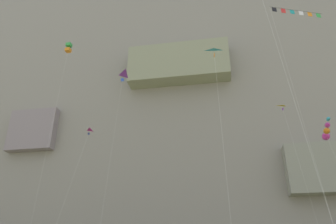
{
  "coord_description": "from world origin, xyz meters",
  "views": [
    {
      "loc": [
        6.43,
        -5.5,
        3.47
      ],
      "look_at": [
        0.75,
        27.81,
        19.81
      ],
      "focal_mm": 35.59,
      "sensor_mm": 36.0,
      "label": 1
    }
  ],
  "objects_px": {
    "kite_box_upper_right": "(68,49)",
    "kite_windsock_upper_left": "(327,131)",
    "kite_banner_upper_mid": "(297,19)",
    "kite_delta_high_right": "(215,62)",
    "kite_delta_near_cliff": "(118,82)",
    "kite_delta_far_right": "(287,116)",
    "kite_delta_mid_right": "(83,144)"
  },
  "relations": [
    {
      "from": "kite_box_upper_right",
      "to": "kite_windsock_upper_left",
      "type": "bearing_deg",
      "value": 4.2
    },
    {
      "from": "kite_banner_upper_mid",
      "to": "kite_box_upper_right",
      "type": "distance_m",
      "value": 31.76
    },
    {
      "from": "kite_box_upper_right",
      "to": "kite_delta_high_right",
      "type": "bearing_deg",
      "value": -35.34
    },
    {
      "from": "kite_delta_high_right",
      "to": "kite_banner_upper_mid",
      "type": "bearing_deg",
      "value": 47.27
    },
    {
      "from": "kite_delta_near_cliff",
      "to": "kite_delta_far_right",
      "type": "bearing_deg",
      "value": 8.2
    },
    {
      "from": "kite_delta_far_right",
      "to": "kite_delta_near_cliff",
      "type": "xyz_separation_m",
      "value": [
        -22.64,
        -3.26,
        5.73
      ]
    },
    {
      "from": "kite_delta_mid_right",
      "to": "kite_windsock_upper_left",
      "type": "bearing_deg",
      "value": 9.4
    },
    {
      "from": "kite_delta_near_cliff",
      "to": "kite_delta_high_right",
      "type": "relative_size",
      "value": 1.47
    },
    {
      "from": "kite_delta_near_cliff",
      "to": "kite_delta_high_right",
      "type": "xyz_separation_m",
      "value": [
        13.82,
        -16.81,
        -9.55
      ]
    },
    {
      "from": "kite_delta_near_cliff",
      "to": "kite_box_upper_right",
      "type": "bearing_deg",
      "value": -167.56
    },
    {
      "from": "kite_delta_high_right",
      "to": "kite_windsock_upper_left",
      "type": "bearing_deg",
      "value": 54.48
    },
    {
      "from": "kite_banner_upper_mid",
      "to": "kite_delta_high_right",
      "type": "xyz_separation_m",
      "value": [
        -9.98,
        -10.8,
        -12.3
      ]
    },
    {
      "from": "kite_delta_far_right",
      "to": "kite_banner_upper_mid",
      "type": "relative_size",
      "value": 0.74
    },
    {
      "from": "kite_box_upper_right",
      "to": "kite_banner_upper_mid",
      "type": "bearing_deg",
      "value": -7.9
    },
    {
      "from": "kite_banner_upper_mid",
      "to": "kite_delta_high_right",
      "type": "height_order",
      "value": "kite_banner_upper_mid"
    },
    {
      "from": "kite_delta_near_cliff",
      "to": "kite_box_upper_right",
      "type": "height_order",
      "value": "kite_box_upper_right"
    },
    {
      "from": "kite_delta_mid_right",
      "to": "kite_delta_high_right",
      "type": "bearing_deg",
      "value": -38.39
    },
    {
      "from": "kite_delta_high_right",
      "to": "kite_delta_far_right",
      "type": "bearing_deg",
      "value": 66.29
    },
    {
      "from": "kite_windsock_upper_left",
      "to": "kite_banner_upper_mid",
      "type": "bearing_deg",
      "value": -110.92
    },
    {
      "from": "kite_banner_upper_mid",
      "to": "kite_delta_far_right",
      "type": "bearing_deg",
      "value": 97.12
    },
    {
      "from": "kite_delta_near_cliff",
      "to": "kite_box_upper_right",
      "type": "xyz_separation_m",
      "value": [
        -7.54,
        -1.66,
        5.47
      ]
    },
    {
      "from": "kite_delta_far_right",
      "to": "kite_delta_high_right",
      "type": "xyz_separation_m",
      "value": [
        -8.82,
        -20.08,
        -3.81
      ]
    },
    {
      "from": "kite_delta_far_right",
      "to": "kite_banner_upper_mid",
      "type": "distance_m",
      "value": 12.63
    },
    {
      "from": "kite_delta_far_right",
      "to": "kite_delta_high_right",
      "type": "height_order",
      "value": "kite_delta_far_right"
    },
    {
      "from": "kite_delta_far_right",
      "to": "kite_windsock_upper_left",
      "type": "distance_m",
      "value": 5.64
    },
    {
      "from": "kite_delta_far_right",
      "to": "kite_windsock_upper_left",
      "type": "height_order",
      "value": "kite_delta_far_right"
    },
    {
      "from": "kite_delta_far_right",
      "to": "kite_windsock_upper_left",
      "type": "bearing_deg",
      "value": -32.85
    },
    {
      "from": "kite_delta_far_right",
      "to": "kite_windsock_upper_left",
      "type": "relative_size",
      "value": 1.22
    },
    {
      "from": "kite_box_upper_right",
      "to": "kite_delta_mid_right",
      "type": "relative_size",
      "value": 1.82
    },
    {
      "from": "kite_delta_near_cliff",
      "to": "kite_windsock_upper_left",
      "type": "bearing_deg",
      "value": 1.79
    },
    {
      "from": "kite_delta_near_cliff",
      "to": "kite_delta_mid_right",
      "type": "bearing_deg",
      "value": -121.49
    },
    {
      "from": "kite_delta_near_cliff",
      "to": "kite_windsock_upper_left",
      "type": "distance_m",
      "value": 27.97
    }
  ]
}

